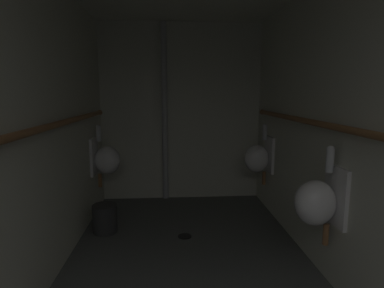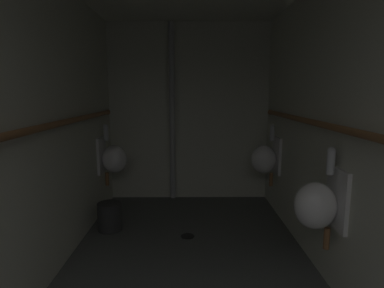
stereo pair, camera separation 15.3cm
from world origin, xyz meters
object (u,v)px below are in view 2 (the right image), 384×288
(waste_bin, at_px, (110,216))
(urinal_left_mid, at_px, (113,158))
(standpipe_back_wall, at_px, (172,113))
(floor_drain, at_px, (188,236))
(urinal_right_mid, at_px, (318,204))
(urinal_right_far, at_px, (266,158))

(waste_bin, bearing_deg, urinal_left_mid, 98.13)
(standpipe_back_wall, relative_size, floor_drain, 16.62)
(urinal_left_mid, bearing_deg, waste_bin, -81.87)
(urinal_left_mid, distance_m, floor_drain, 1.34)
(urinal_right_mid, distance_m, urinal_right_far, 1.57)
(urinal_left_mid, xyz_separation_m, floor_drain, (0.91, -0.71, -0.67))
(urinal_right_mid, xyz_separation_m, waste_bin, (-1.78, 1.07, -0.53))
(urinal_left_mid, bearing_deg, urinal_right_far, -1.01)
(urinal_right_mid, xyz_separation_m, standpipe_back_wall, (-1.15, 2.05, 0.51))
(urinal_left_mid, xyz_separation_m, waste_bin, (0.08, -0.54, -0.53))
(urinal_right_far, relative_size, standpipe_back_wall, 0.32)
(urinal_left_mid, bearing_deg, floor_drain, -37.85)
(urinal_left_mid, distance_m, waste_bin, 0.76)
(floor_drain, xyz_separation_m, waste_bin, (-0.84, 0.17, 0.14))
(urinal_left_mid, bearing_deg, urinal_right_mid, -40.91)
(urinal_right_mid, relative_size, floor_drain, 5.39)
(urinal_right_mid, height_order, standpipe_back_wall, standpipe_back_wall)
(waste_bin, bearing_deg, floor_drain, -11.70)
(urinal_right_far, relative_size, waste_bin, 2.55)
(urinal_left_mid, height_order, waste_bin, urinal_left_mid)
(urinal_right_mid, relative_size, urinal_right_far, 1.00)
(urinal_right_far, bearing_deg, waste_bin, -164.17)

